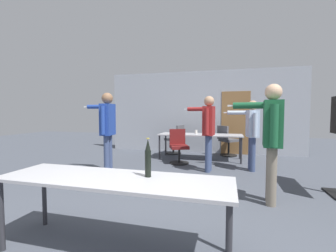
% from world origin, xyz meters
% --- Properties ---
extents(back_wall, '(6.50, 0.12, 2.76)m').
position_xyz_m(back_wall, '(0.03, 6.18, 1.37)').
color(back_wall, '#A3A8B2').
rests_on(back_wall, ground_plane).
extents(conference_table_near, '(2.27, 0.65, 0.73)m').
position_xyz_m(conference_table_near, '(-0.20, 0.41, 0.67)').
color(conference_table_near, '#A8A8AD').
rests_on(conference_table_near, ground_plane).
extents(conference_table_far, '(2.38, 0.80, 0.73)m').
position_xyz_m(conference_table_far, '(0.08, 5.00, 0.68)').
color(conference_table_far, '#A8A8AD').
rests_on(conference_table_far, ground_plane).
extents(person_center_tall, '(0.83, 0.57, 1.79)m').
position_xyz_m(person_center_tall, '(-1.70, 2.89, 1.10)').
color(person_center_tall, '#3D4C75').
rests_on(person_center_tall, ground_plane).
extents(person_far_watching, '(0.77, 0.65, 1.74)m').
position_xyz_m(person_far_watching, '(0.42, 3.70, 1.06)').
color(person_far_watching, '#3D4C75').
rests_on(person_far_watching, ground_plane).
extents(person_left_plaid, '(0.80, 0.59, 1.64)m').
position_xyz_m(person_left_plaid, '(1.39, 4.02, 0.99)').
color(person_left_plaid, '#3D4C75').
rests_on(person_left_plaid, ground_plane).
extents(person_right_polo, '(0.79, 0.71, 1.78)m').
position_xyz_m(person_right_polo, '(1.48, 2.08, 1.07)').
color(person_right_polo, slate).
rests_on(person_right_polo, ground_plane).
extents(office_chair_mid_tucked, '(0.63, 0.58, 0.95)m').
position_xyz_m(office_chair_mid_tucked, '(-0.81, 5.67, 0.45)').
color(office_chair_mid_tucked, black).
rests_on(office_chair_mid_tucked, ground_plane).
extents(office_chair_far_right, '(0.69, 0.68, 0.95)m').
position_xyz_m(office_chair_far_right, '(0.84, 5.72, 0.45)').
color(office_chair_far_right, black).
rests_on(office_chair_far_right, ground_plane).
extents(office_chair_far_left, '(0.62, 0.66, 0.90)m').
position_xyz_m(office_chair_far_left, '(-0.42, 4.38, 0.42)').
color(office_chair_far_left, black).
rests_on(office_chair_far_left, ground_plane).
extents(beer_bottle, '(0.06, 0.06, 0.38)m').
position_xyz_m(beer_bottle, '(0.11, 0.52, 0.91)').
color(beer_bottle, black).
rests_on(beer_bottle, conference_table_near).
extents(drink_cup, '(0.07, 0.07, 0.11)m').
position_xyz_m(drink_cup, '(-0.05, 5.17, 0.79)').
color(drink_cup, silver).
rests_on(drink_cup, conference_table_far).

